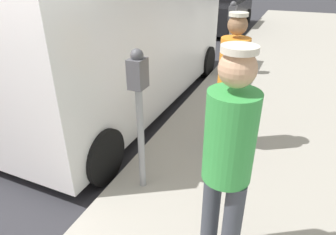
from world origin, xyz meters
TOP-DOWN VIEW (x-y plane):
  - parking_meter_near at (1.35, 1.00)m, footprint 0.14×0.18m
  - parking_meter_far at (1.35, 5.02)m, footprint 0.14×0.18m
  - pedestrian_in_green at (2.34, 0.42)m, footprint 0.34×0.34m
  - pedestrian_in_orange at (2.00, 2.13)m, footprint 0.34×0.34m
  - parked_van at (-0.15, 3.11)m, footprint 2.18×5.22m
  - parked_sedan_ahead at (-0.36, 10.84)m, footprint 1.96×4.41m

SIDE VIEW (x-z plane):
  - parked_sedan_ahead at x=-0.36m, z-range -0.08..1.57m
  - pedestrian_in_orange at x=2.00m, z-range 0.28..1.99m
  - parked_van at x=-0.15m, z-range 0.08..2.23m
  - pedestrian_in_green at x=2.34m, z-range 0.29..2.06m
  - parking_meter_near at x=1.35m, z-range 0.42..1.94m
  - parking_meter_far at x=1.35m, z-range 0.42..1.94m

